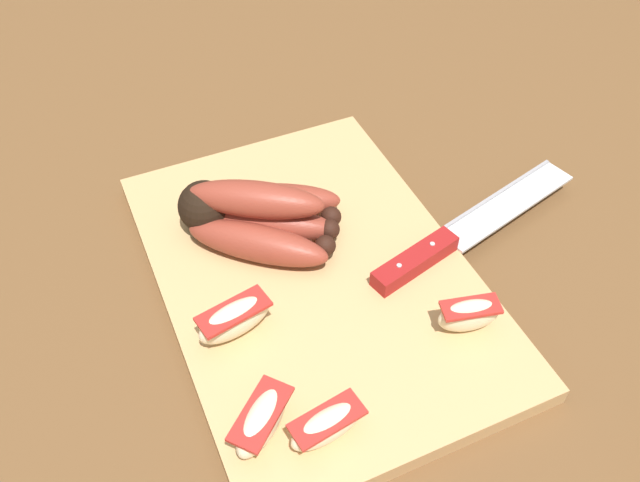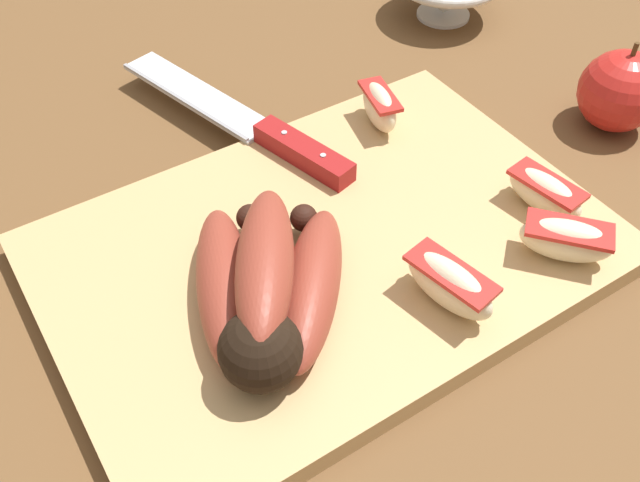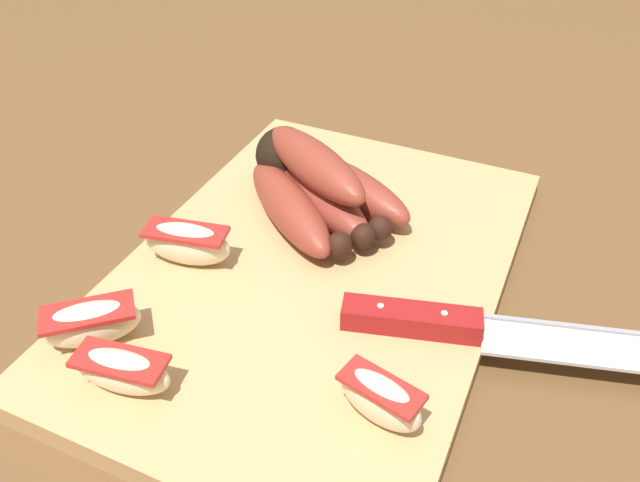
{
  "view_description": "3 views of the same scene",
  "coord_description": "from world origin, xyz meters",
  "px_view_note": "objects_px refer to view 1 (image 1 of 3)",
  "views": [
    {
      "loc": [
        -0.41,
        0.18,
        0.53
      ],
      "look_at": [
        -0.0,
        -0.0,
        0.05
      ],
      "focal_mm": 37.93,
      "sensor_mm": 36.0,
      "label": 1
    },
    {
      "loc": [
        0.19,
        0.32,
        0.42
      ],
      "look_at": [
        0.01,
        0.03,
        0.06
      ],
      "focal_mm": 39.98,
      "sensor_mm": 36.0,
      "label": 2
    },
    {
      "loc": [
        -0.38,
        -0.16,
        0.36
      ],
      "look_at": [
        -0.03,
        -0.0,
        0.05
      ],
      "focal_mm": 36.04,
      "sensor_mm": 36.0,
      "label": 3
    }
  ],
  "objects_px": {
    "apple_wedge_near": "(235,319)",
    "apple_wedge_far": "(327,425)",
    "apple_wedge_middle": "(469,315)",
    "apple_wedge_extra": "(262,420)",
    "chefs_knife": "(449,240)",
    "banana_bunch": "(255,215)"
  },
  "relations": [
    {
      "from": "apple_wedge_near",
      "to": "apple_wedge_far",
      "type": "height_order",
      "value": "apple_wedge_near"
    },
    {
      "from": "apple_wedge_far",
      "to": "apple_wedge_middle",
      "type": "bearing_deg",
      "value": -74.33
    },
    {
      "from": "apple_wedge_extra",
      "to": "chefs_knife",
      "type": "bearing_deg",
      "value": -64.6
    },
    {
      "from": "banana_bunch",
      "to": "apple_wedge_middle",
      "type": "distance_m",
      "value": 0.23
    },
    {
      "from": "apple_wedge_near",
      "to": "apple_wedge_far",
      "type": "distance_m",
      "value": 0.13
    },
    {
      "from": "apple_wedge_middle",
      "to": "apple_wedge_extra",
      "type": "relative_size",
      "value": 0.88
    },
    {
      "from": "apple_wedge_middle",
      "to": "apple_wedge_far",
      "type": "distance_m",
      "value": 0.17
    },
    {
      "from": "banana_bunch",
      "to": "apple_wedge_far",
      "type": "xyz_separation_m",
      "value": [
        -0.24,
        0.03,
        -0.01
      ]
    },
    {
      "from": "apple_wedge_extra",
      "to": "apple_wedge_near",
      "type": "bearing_deg",
      "value": -7.1
    },
    {
      "from": "apple_wedge_middle",
      "to": "banana_bunch",
      "type": "bearing_deg",
      "value": 34.72
    },
    {
      "from": "apple_wedge_extra",
      "to": "apple_wedge_middle",
      "type": "bearing_deg",
      "value": -84.4
    },
    {
      "from": "chefs_knife",
      "to": "apple_wedge_extra",
      "type": "bearing_deg",
      "value": 115.4
    },
    {
      "from": "chefs_knife",
      "to": "apple_wedge_near",
      "type": "bearing_deg",
      "value": 93.85
    },
    {
      "from": "banana_bunch",
      "to": "chefs_knife",
      "type": "xyz_separation_m",
      "value": [
        -0.09,
        -0.17,
        -0.02
      ]
    },
    {
      "from": "banana_bunch",
      "to": "apple_wedge_extra",
      "type": "distance_m",
      "value": 0.22
    },
    {
      "from": "banana_bunch",
      "to": "apple_wedge_far",
      "type": "distance_m",
      "value": 0.24
    },
    {
      "from": "apple_wedge_near",
      "to": "apple_wedge_extra",
      "type": "bearing_deg",
      "value": 172.9
    },
    {
      "from": "banana_bunch",
      "to": "chefs_knife",
      "type": "height_order",
      "value": "banana_bunch"
    },
    {
      "from": "apple_wedge_middle",
      "to": "apple_wedge_far",
      "type": "relative_size",
      "value": 0.88
    },
    {
      "from": "chefs_knife",
      "to": "apple_wedge_near",
      "type": "height_order",
      "value": "apple_wedge_near"
    },
    {
      "from": "apple_wedge_middle",
      "to": "apple_wedge_extra",
      "type": "height_order",
      "value": "apple_wedge_middle"
    },
    {
      "from": "chefs_knife",
      "to": "banana_bunch",
      "type": "bearing_deg",
      "value": 61.28
    }
  ]
}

